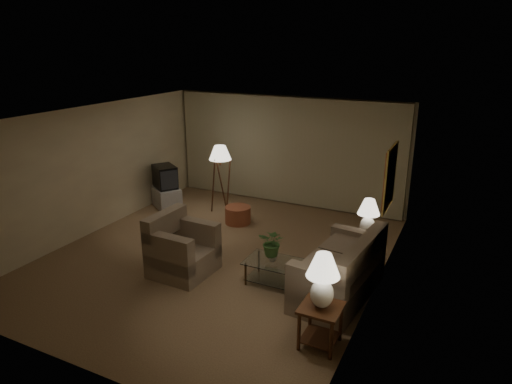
{
  "coord_description": "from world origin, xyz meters",
  "views": [
    {
      "loc": [
        4.18,
        -6.83,
        3.94
      ],
      "look_at": [
        0.55,
        0.6,
        1.2
      ],
      "focal_mm": 32.0,
      "sensor_mm": 36.0,
      "label": 1
    }
  ],
  "objects_px": {
    "coffee_table": "(281,270)",
    "tv_cabinet": "(166,197)",
    "side_table_far": "(366,246)",
    "armchair": "(183,251)",
    "table_lamp_far": "(368,214)",
    "table_lamp_near": "(323,276)",
    "sofa": "(338,272)",
    "ottoman": "(238,215)",
    "vase": "(273,257)",
    "floor_lamp": "(221,178)",
    "crt_tv": "(165,177)",
    "side_table_near": "(321,319)"
  },
  "relations": [
    {
      "from": "sofa",
      "to": "table_lamp_far",
      "type": "xyz_separation_m",
      "value": [
        0.15,
        1.25,
        0.59
      ]
    },
    {
      "from": "sofa",
      "to": "floor_lamp",
      "type": "relative_size",
      "value": 1.28
    },
    {
      "from": "table_lamp_far",
      "to": "tv_cabinet",
      "type": "xyz_separation_m",
      "value": [
        -5.2,
        0.97,
        -0.76
      ]
    },
    {
      "from": "side_table_far",
      "to": "tv_cabinet",
      "type": "distance_m",
      "value": 5.29
    },
    {
      "from": "side_table_far",
      "to": "table_lamp_far",
      "type": "height_order",
      "value": "table_lamp_far"
    },
    {
      "from": "coffee_table",
      "to": "floor_lamp",
      "type": "relative_size",
      "value": 0.74
    },
    {
      "from": "crt_tv",
      "to": "vase",
      "type": "height_order",
      "value": "crt_tv"
    },
    {
      "from": "table_lamp_far",
      "to": "coffee_table",
      "type": "distance_m",
      "value": 1.9
    },
    {
      "from": "armchair",
      "to": "table_lamp_near",
      "type": "height_order",
      "value": "table_lamp_near"
    },
    {
      "from": "side_table_far",
      "to": "coffee_table",
      "type": "bearing_deg",
      "value": -129.53
    },
    {
      "from": "table_lamp_far",
      "to": "table_lamp_near",
      "type": "bearing_deg",
      "value": -90.0
    },
    {
      "from": "side_table_far",
      "to": "armchair",
      "type": "bearing_deg",
      "value": -149.05
    },
    {
      "from": "ottoman",
      "to": "coffee_table",
      "type": "bearing_deg",
      "value": -47.48
    },
    {
      "from": "armchair",
      "to": "tv_cabinet",
      "type": "height_order",
      "value": "armchair"
    },
    {
      "from": "armchair",
      "to": "coffee_table",
      "type": "height_order",
      "value": "armchair"
    },
    {
      "from": "armchair",
      "to": "crt_tv",
      "type": "height_order",
      "value": "crt_tv"
    },
    {
      "from": "sofa",
      "to": "ottoman",
      "type": "height_order",
      "value": "sofa"
    },
    {
      "from": "side_table_near",
      "to": "coffee_table",
      "type": "xyz_separation_m",
      "value": [
        -1.11,
        1.25,
        -0.13
      ]
    },
    {
      "from": "tv_cabinet",
      "to": "ottoman",
      "type": "bearing_deg",
      "value": 29.81
    },
    {
      "from": "table_lamp_near",
      "to": "coffee_table",
      "type": "xyz_separation_m",
      "value": [
        -1.11,
        1.25,
        -0.78
      ]
    },
    {
      "from": "floor_lamp",
      "to": "armchair",
      "type": "bearing_deg",
      "value": -72.13
    },
    {
      "from": "armchair",
      "to": "vase",
      "type": "relative_size",
      "value": 7.74
    },
    {
      "from": "armchair",
      "to": "table_lamp_near",
      "type": "distance_m",
      "value": 3.04
    },
    {
      "from": "table_lamp_far",
      "to": "crt_tv",
      "type": "bearing_deg",
      "value": 169.45
    },
    {
      "from": "floor_lamp",
      "to": "ottoman",
      "type": "distance_m",
      "value": 1.09
    },
    {
      "from": "tv_cabinet",
      "to": "vase",
      "type": "distance_m",
      "value": 4.57
    },
    {
      "from": "table_lamp_far",
      "to": "ottoman",
      "type": "bearing_deg",
      "value": 165.57
    },
    {
      "from": "armchair",
      "to": "crt_tv",
      "type": "distance_m",
      "value": 3.58
    },
    {
      "from": "armchair",
      "to": "floor_lamp",
      "type": "relative_size",
      "value": 0.68
    },
    {
      "from": "sofa",
      "to": "vase",
      "type": "bearing_deg",
      "value": -78.61
    },
    {
      "from": "ottoman",
      "to": "vase",
      "type": "bearing_deg",
      "value": -49.74
    },
    {
      "from": "tv_cabinet",
      "to": "ottoman",
      "type": "height_order",
      "value": "tv_cabinet"
    },
    {
      "from": "sofa",
      "to": "coffee_table",
      "type": "bearing_deg",
      "value": -77.81
    },
    {
      "from": "sofa",
      "to": "armchair",
      "type": "xyz_separation_m",
      "value": [
        -2.68,
        -0.45,
        0.01
      ]
    },
    {
      "from": "crt_tv",
      "to": "side_table_far",
      "type": "bearing_deg",
      "value": 24.01
    },
    {
      "from": "sofa",
      "to": "coffee_table",
      "type": "relative_size",
      "value": 1.73
    },
    {
      "from": "side_table_near",
      "to": "side_table_far",
      "type": "xyz_separation_m",
      "value": [
        -0.0,
        2.6,
        -0.02
      ]
    },
    {
      "from": "ottoman",
      "to": "crt_tv",
      "type": "bearing_deg",
      "value": 175.25
    },
    {
      "from": "armchair",
      "to": "ottoman",
      "type": "relative_size",
      "value": 1.9
    },
    {
      "from": "side_table_far",
      "to": "table_lamp_near",
      "type": "relative_size",
      "value": 0.78
    },
    {
      "from": "side_table_near",
      "to": "coffee_table",
      "type": "bearing_deg",
      "value": 131.71
    },
    {
      "from": "ottoman",
      "to": "floor_lamp",
      "type": "bearing_deg",
      "value": 145.75
    },
    {
      "from": "table_lamp_far",
      "to": "vase",
      "type": "height_order",
      "value": "table_lamp_far"
    },
    {
      "from": "sofa",
      "to": "table_lamp_far",
      "type": "bearing_deg",
      "value": 179.42
    },
    {
      "from": "crt_tv",
      "to": "armchair",
      "type": "bearing_deg",
      "value": -13.89
    },
    {
      "from": "coffee_table",
      "to": "tv_cabinet",
      "type": "distance_m",
      "value": 4.7
    },
    {
      "from": "sofa",
      "to": "side_table_far",
      "type": "relative_size",
      "value": 3.47
    },
    {
      "from": "table_lamp_far",
      "to": "crt_tv",
      "type": "xyz_separation_m",
      "value": [
        -5.2,
        0.97,
        -0.23
      ]
    },
    {
      "from": "armchair",
      "to": "table_lamp_far",
      "type": "distance_m",
      "value": 3.36
    },
    {
      "from": "crt_tv",
      "to": "floor_lamp",
      "type": "bearing_deg",
      "value": 47.09
    }
  ]
}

